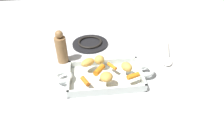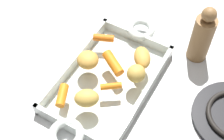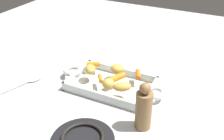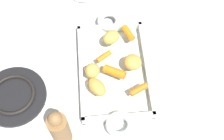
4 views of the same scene
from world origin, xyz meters
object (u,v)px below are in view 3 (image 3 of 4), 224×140
Objects in this scene: stove_burner_rear at (83,139)px; pepper_mill at (144,108)px; potato_corner at (91,69)px; roasting_dish at (111,84)px; baby_carrot_northwest at (117,78)px; baby_carrot_northeast at (100,79)px; serving_spoon at (24,82)px; baby_carrot_southeast at (93,64)px; potato_near_roast at (122,87)px; baby_carrot_center_right at (138,74)px; potato_halved at (108,84)px; potato_golden_large at (118,69)px.

pepper_mill is at bearing -133.65° from stove_burner_rear.
roasting_dish is at bearing 177.45° from potato_corner.
baby_carrot_northwest is at bearing -84.16° from stove_burner_rear.
roasting_dish is at bearing -139.98° from baby_carrot_northeast.
roasting_dish reaches higher than serving_spoon.
potato_near_roast is at bearing 149.04° from baby_carrot_southeast.
baby_carrot_center_right is 0.13m from potato_halved.
baby_carrot_center_right reaches higher than serving_spoon.
serving_spoon is at bearing 20.24° from baby_carrot_northeast.
baby_carrot_northwest is 1.03× the size of potato_near_roast.
stove_burner_rear is (-0.05, 0.33, -0.04)m from potato_golden_large.
potato_halved reaches higher than baby_carrot_center_right.
baby_carrot_northeast is 0.94× the size of potato_golden_large.
baby_carrot_center_right is (-0.06, -0.06, -0.00)m from baby_carrot_northwest.
potato_golden_large reaches higher than baby_carrot_northeast.
roasting_dish is at bearing -39.63° from pepper_mill.
potato_corner reaches higher than roasting_dish.
potato_golden_large is 0.36m from serving_spoon.
potato_halved is at bearing 148.63° from potato_corner.
baby_carrot_southeast is at bearing -30.96° from potato_near_roast.
pepper_mill is at bearing 151.28° from potato_halved.
stove_burner_rear is at bearing 86.29° from potato_near_roast.
potato_corner is (0.11, -0.01, 0.01)m from baby_carrot_northwest.
serving_spoon is (0.32, 0.07, -0.05)m from potato_halved.
potato_halved is at bearing 97.27° from potato_golden_large.
potato_corner reaches higher than baby_carrot_northwest.
baby_carrot_center_right is at bearing -117.44° from potato_halved.
roasting_dish is at bearing -79.54° from stove_burner_rear.
baby_carrot_northwest is at bearing -43.15° from pepper_mill.
baby_carrot_center_right reaches higher than baby_carrot_northeast.
pepper_mill is (-0.28, 0.20, 0.02)m from baby_carrot_southeast.
potato_corner is at bearing -19.66° from potato_near_roast.
stove_burner_rear is (-0.03, 0.28, -0.04)m from baby_carrot_northwest.
serving_spoon is 0.49m from pepper_mill.
baby_carrot_southeast reaches higher than baby_carrot_northeast.
pepper_mill is (-0.18, 0.20, 0.02)m from potato_golden_large.
roasting_dish is at bearing 153.70° from baby_carrot_southeast.
baby_carrot_northeast reaches higher than roasting_dish.
potato_halved is (0.06, 0.12, 0.01)m from baby_carrot_center_right.
roasting_dish is at bearing -37.34° from potato_near_roast.
baby_carrot_northwest is 0.08m from baby_carrot_center_right.
roasting_dish is 6.54× the size of baby_carrot_northwest.
baby_carrot_northeast is 0.26× the size of stove_burner_rear.
potato_halved is at bearing 85.23° from baby_carrot_northwest.
baby_carrot_northeast is at bearing -30.36° from pepper_mill.
baby_carrot_southeast reaches higher than roasting_dish.
potato_golden_large is at bearing -152.15° from potato_corner.
potato_near_roast is at bearing -93.71° from stove_burner_rear.
potato_near_roast is 0.12m from potato_golden_large.
potato_corner is (0.15, -0.06, 0.00)m from potato_near_roast.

